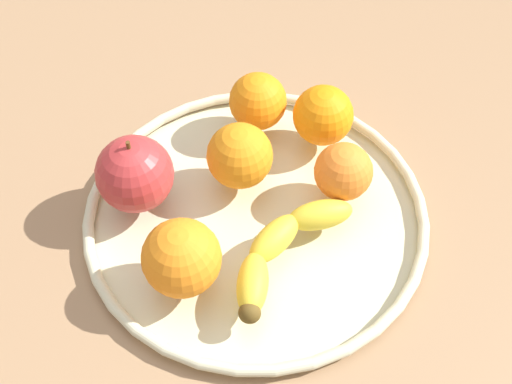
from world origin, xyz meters
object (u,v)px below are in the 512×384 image
(fruit_bowl, at_px, (256,214))
(orange_center, at_px, (258,101))
(banana, at_px, (282,248))
(apple, at_px, (135,174))
(orange_back_right, at_px, (323,115))
(orange_front_right, at_px, (181,258))
(orange_front_left, at_px, (343,172))
(orange_back_left, at_px, (240,156))

(fruit_bowl, bearing_deg, orange_center, -141.48)
(fruit_bowl, bearing_deg, banana, 63.03)
(apple, bearing_deg, orange_back_right, 153.77)
(orange_back_right, bearing_deg, banana, 22.67)
(orange_front_right, bearing_deg, orange_front_left, 163.93)
(orange_front_left, distance_m, orange_center, 0.14)
(fruit_bowl, relative_size, orange_center, 5.54)
(orange_front_right, height_order, orange_center, orange_front_right)
(apple, height_order, orange_front_left, apple)
(orange_front_right, distance_m, orange_center, 0.23)
(banana, bearing_deg, orange_center, -132.35)
(fruit_bowl, xyz_separation_m, apple, (0.07, -0.11, 0.05))
(orange_front_left, bearing_deg, orange_back_left, -59.91)
(orange_front_left, bearing_deg, apple, -47.61)
(fruit_bowl, bearing_deg, orange_back_right, -176.00)
(banana, distance_m, orange_back_left, 0.11)
(orange_front_right, relative_size, orange_back_right, 1.12)
(fruit_bowl, relative_size, orange_front_left, 5.89)
(apple, distance_m, orange_back_left, 0.11)
(orange_front_left, bearing_deg, orange_front_right, -16.07)
(banana, bearing_deg, orange_front_right, -34.16)
(orange_back_left, relative_size, orange_back_right, 1.04)
(fruit_bowl, distance_m, orange_back_right, 0.14)
(orange_back_left, height_order, orange_front_left, orange_back_left)
(apple, bearing_deg, orange_front_left, 132.39)
(fruit_bowl, xyz_separation_m, orange_back_left, (-0.02, -0.04, 0.04))
(orange_back_left, relative_size, orange_front_left, 1.14)
(orange_back_right, bearing_deg, orange_back_left, -17.00)
(banana, height_order, apple, apple)
(orange_front_left, relative_size, orange_center, 0.94)
(orange_back_right, bearing_deg, orange_center, -68.24)
(apple, bearing_deg, orange_front_right, 68.13)
(apple, distance_m, orange_front_left, 0.22)
(banana, xyz_separation_m, orange_back_left, (-0.05, -0.10, 0.02))
(fruit_bowl, xyz_separation_m, orange_front_right, (0.11, -0.00, 0.05))
(apple, relative_size, orange_back_right, 1.31)
(fruit_bowl, relative_size, banana, 2.01)
(fruit_bowl, relative_size, apple, 4.12)
(banana, height_order, orange_front_left, orange_front_left)
(apple, bearing_deg, fruit_bowl, 122.56)
(orange_front_left, bearing_deg, orange_back_right, -128.68)
(orange_back_right, bearing_deg, apple, -26.23)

